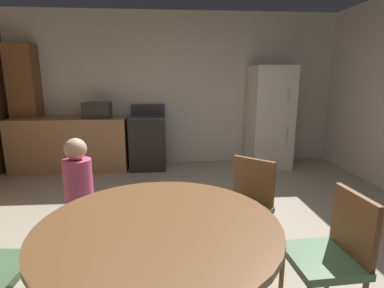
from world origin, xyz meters
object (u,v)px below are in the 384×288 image
Objects in this scene: oven_range at (148,142)px; dining_table at (160,247)px; chair_east at (333,251)px; person_child at (80,201)px; refrigerator at (270,117)px; chair_northeast at (246,204)px; microwave at (97,110)px.

oven_range reaches higher than dining_table.
dining_table is at bearing 0.00° from chair_east.
person_child is at bearing -97.09° from oven_range.
chair_northeast is (-1.12, -2.72, -0.38)m from refrigerator.
refrigerator is 1.61× the size of person_child.
chair_east is at bearing 26.76° from person_child.
microwave is at bearing 107.85° from dining_table.
chair_east is at bearing -68.66° from oven_range.
dining_table is (1.14, -3.55, -0.42)m from microwave.
microwave is 3.37m from chair_northeast.
oven_range reaches higher than chair_east.
oven_range is 1.26× the size of chair_northeast.
chair_east is 1.86m from person_child.
chair_northeast is at bearing -56.23° from microwave.
refrigerator is at bearing -0.97° from microwave.
person_child reaches higher than dining_table.
chair_east is at bearing -102.58° from refrigerator.
oven_range is at bearing -117.82° from chair_northeast.
refrigerator reaches higher than oven_range.
dining_table is 1.02m from person_child.
dining_table is at bearing -117.51° from refrigerator.
oven_range is 2.95m from chair_northeast.
refrigerator is 2.02× the size of chair_east.
chair_east is 1.00× the size of chair_northeast.
oven_range is 3.57m from dining_table.
microwave is 0.40× the size of person_child.
refrigerator reaches higher than person_child.
refrigerator is (2.14, -0.05, 0.41)m from oven_range.
person_child is at bearing -80.12° from microwave.
chair_northeast is at bearing -112.36° from refrigerator.
oven_range is at bearing -71.62° from chair_east.
oven_range is 2.81m from person_child.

